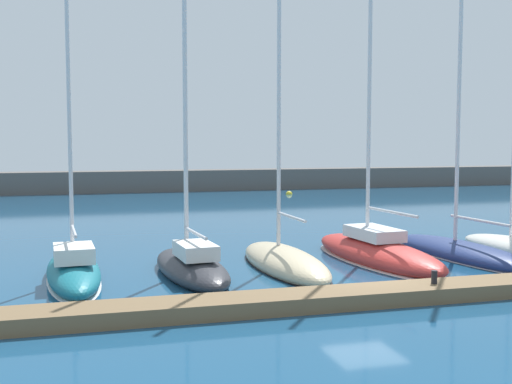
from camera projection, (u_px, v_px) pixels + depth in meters
name	position (u px, v px, depth m)	size (l,w,h in m)	color
ground_plane	(365.00, 287.00, 22.67)	(120.00, 120.00, 0.00)	navy
dock_pier	(394.00, 294.00, 20.58)	(27.49, 1.59, 0.50)	brown
breakwater_seawall	(180.00, 180.00, 65.00)	(108.00, 2.70, 2.13)	#5B5651
sailboat_teal_nearest	(73.00, 269.00, 23.54)	(2.36, 7.76, 13.49)	#19707F
sailboat_charcoal_second	(191.00, 264.00, 24.43)	(2.83, 7.43, 12.22)	#2D2D33
sailboat_sand_third	(284.00, 261.00, 25.95)	(2.65, 8.14, 15.04)	beige
sailboat_red_fourth	(376.00, 250.00, 27.36)	(3.56, 9.47, 16.10)	#B72D28
sailboat_navy_fifth	(461.00, 249.00, 28.41)	(3.26, 9.45, 16.14)	navy
mooring_buoy_yellow	(289.00, 194.00, 60.92)	(0.64, 0.64, 0.64)	yellow
dock_bollard	(434.00, 277.00, 20.93)	(0.20, 0.20, 0.44)	black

